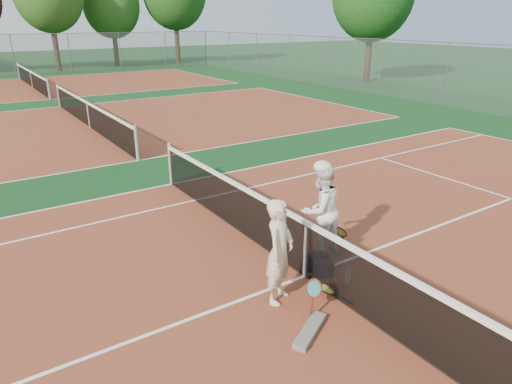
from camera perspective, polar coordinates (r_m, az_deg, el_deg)
ground at (r=7.85m, az=6.09°, el=-10.44°), size 130.00×130.00×0.00m
court_main at (r=7.84m, az=6.09°, el=-10.42°), size 23.77×10.97×0.01m
court_far_a at (r=19.54m, az=-20.03°, el=7.62°), size 23.77×10.97×0.01m
court_far_b at (r=32.65m, az=-26.12°, el=11.66°), size 23.77×10.97×0.01m
net_main at (r=7.59m, az=6.23°, el=-7.15°), size 0.10×10.98×1.02m
net_far_a at (r=19.44m, az=-20.21°, el=9.07°), size 0.10×10.98×1.02m
net_far_b at (r=32.59m, az=-26.27°, el=12.53°), size 0.10×10.98×1.02m
fence_back at (r=39.43m, az=-28.08°, el=14.80°), size 32.00×0.06×3.00m
fence_right at (r=23.70m, az=26.81°, el=12.49°), size 0.06×54.50×3.00m
player_a at (r=6.83m, az=2.94°, el=-7.44°), size 0.72×0.66×1.65m
player_b at (r=8.23m, az=8.05°, el=-2.27°), size 0.85×0.67×1.71m
racket_red at (r=6.81m, az=7.20°, el=-12.99°), size 0.37×0.37×0.57m
racket_black_held at (r=8.57m, az=10.49°, el=-5.83°), size 0.41×0.36×0.53m
racket_spare at (r=7.40m, az=8.91°, el=-12.08°), size 0.44×0.65×0.14m
sports_bag_navy at (r=8.03m, az=7.59°, el=-8.63°), size 0.34×0.23×0.27m
sports_bag_purple at (r=7.84m, az=8.37°, el=-9.48°), size 0.38×0.33×0.25m
net_cover_canvas at (r=6.59m, az=6.75°, el=-16.84°), size 0.82×0.57×0.09m
water_bottle at (r=7.68m, az=11.41°, el=-10.21°), size 0.09×0.09×0.30m
tree_back_4 at (r=45.45m, az=-17.64°, el=21.33°), size 4.91×4.91×7.99m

